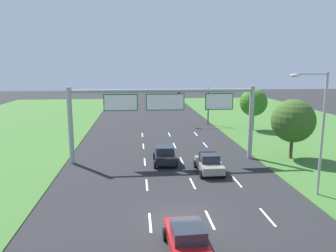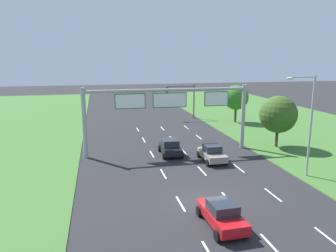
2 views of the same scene
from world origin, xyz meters
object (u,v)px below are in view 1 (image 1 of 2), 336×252
(sign_gantry, at_px, (164,109))
(roadside_tree_far, at_px, (253,102))
(traffic_light_mast, at_px, (196,99))
(car_lead_silver, at_px, (165,155))
(street_lamp, at_px, (318,123))
(car_near_red, at_px, (209,163))
(car_mid_lane, at_px, (188,240))
(roadside_tree_mid, at_px, (293,121))

(sign_gantry, xyz_separation_m, roadside_tree_far, (13.46, 13.56, -1.11))
(traffic_light_mast, xyz_separation_m, roadside_tree_far, (7.20, -4.61, -0.02))
(car_lead_silver, distance_m, street_lamp, 13.48)
(sign_gantry, bearing_deg, car_near_red, -47.08)
(car_mid_lane, distance_m, traffic_light_mast, 34.63)
(sign_gantry, relative_size, traffic_light_mast, 3.08)
(traffic_light_mast, relative_size, roadside_tree_far, 0.98)
(car_near_red, xyz_separation_m, roadside_tree_far, (9.97, 17.31, 3.08))
(car_lead_silver, xyz_separation_m, roadside_tree_mid, (12.24, 0.32, 2.90))
(car_mid_lane, bearing_deg, roadside_tree_mid, 48.77)
(car_near_red, relative_size, traffic_light_mast, 0.70)
(car_near_red, bearing_deg, car_mid_lane, -107.00)
(car_mid_lane, relative_size, roadside_tree_far, 0.73)
(traffic_light_mast, xyz_separation_m, roadside_tree_mid, (5.97, -18.69, -0.16))
(car_lead_silver, height_order, roadside_tree_far, roadside_tree_far)
(car_lead_silver, bearing_deg, traffic_light_mast, 73.57)
(car_near_red, relative_size, street_lamp, 0.46)
(car_near_red, bearing_deg, roadside_tree_far, 60.22)
(car_near_red, distance_m, roadside_tree_mid, 9.77)
(roadside_tree_mid, xyz_separation_m, roadside_tree_far, (1.23, 14.08, 0.14))
(roadside_tree_mid, distance_m, roadside_tree_far, 14.14)
(roadside_tree_mid, bearing_deg, car_near_red, -159.73)
(street_lamp, relative_size, roadside_tree_mid, 1.47)
(car_mid_lane, height_order, roadside_tree_mid, roadside_tree_mid)
(sign_gantry, xyz_separation_m, roadside_tree_mid, (12.23, -0.53, -1.25))
(sign_gantry, distance_m, traffic_light_mast, 19.24)
(roadside_tree_mid, height_order, roadside_tree_far, roadside_tree_mid)
(traffic_light_mast, relative_size, roadside_tree_mid, 0.97)
(car_mid_lane, distance_m, street_lamp, 12.39)
(car_near_red, bearing_deg, traffic_light_mast, 82.95)
(car_mid_lane, distance_m, sign_gantry, 16.26)
(car_near_red, xyz_separation_m, roadside_tree_mid, (8.74, 3.23, 2.94))
(sign_gantry, distance_m, roadside_tree_mid, 12.30)
(car_near_red, bearing_deg, street_lamp, -42.71)
(roadside_tree_mid, bearing_deg, sign_gantry, 177.54)
(traffic_light_mast, height_order, roadside_tree_far, roadside_tree_far)
(street_lamp, distance_m, roadside_tree_mid, 9.34)
(car_near_red, relative_size, car_mid_lane, 0.94)
(sign_gantry, height_order, roadside_tree_mid, sign_gantry)
(car_near_red, height_order, car_mid_lane, car_near_red)
(sign_gantry, xyz_separation_m, street_lamp, (9.53, -9.36, 0.12))
(traffic_light_mast, xyz_separation_m, street_lamp, (3.27, -27.52, 1.21))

